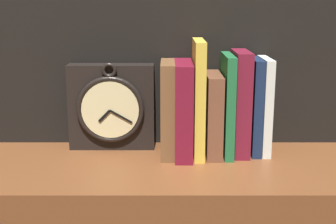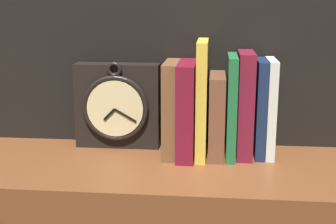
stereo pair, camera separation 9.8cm
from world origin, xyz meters
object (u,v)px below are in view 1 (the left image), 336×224
at_px(book_slot0_brown, 167,108).
at_px(book_slot3_brown, 213,114).
at_px(clock, 112,107).
at_px(book_slot1_maroon, 183,109).
at_px(book_slot2_yellow, 198,98).
at_px(book_slot4_green, 227,105).
at_px(book_slot6_navy, 254,106).
at_px(book_slot7_white, 264,106).
at_px(book_slot5_maroon, 240,103).

bearing_deg(book_slot0_brown, book_slot3_brown, 0.27).
relative_size(clock, book_slot3_brown, 1.13).
distance_m(book_slot1_maroon, book_slot2_yellow, 0.04).
xyz_separation_m(clock, book_slot4_green, (0.27, -0.04, 0.01)).
bearing_deg(book_slot0_brown, book_slot1_maroon, -12.25).
bearing_deg(book_slot6_navy, clock, 175.39).
xyz_separation_m(book_slot4_green, book_slot6_navy, (0.06, 0.01, -0.01)).
height_order(clock, book_slot6_navy, book_slot6_navy).
relative_size(book_slot2_yellow, book_slot7_white, 1.19).
bearing_deg(book_slot3_brown, book_slot1_maroon, -173.11).
relative_size(book_slot0_brown, book_slot1_maroon, 1.00).
xyz_separation_m(book_slot2_yellow, book_slot6_navy, (0.13, 0.01, -0.02)).
bearing_deg(book_slot0_brown, clock, 163.49).
bearing_deg(book_slot5_maroon, book_slot7_white, 5.77).
distance_m(clock, book_slot1_maroon, 0.17).
relative_size(book_slot5_maroon, book_slot6_navy, 1.08).
bearing_deg(book_slot4_green, book_slot5_maroon, 11.33).
bearing_deg(book_slot1_maroon, clock, 164.39).
xyz_separation_m(clock, book_slot7_white, (0.35, -0.03, 0.01)).
distance_m(book_slot1_maroon, book_slot7_white, 0.19).
height_order(book_slot0_brown, book_slot6_navy, book_slot6_navy).
xyz_separation_m(book_slot3_brown, book_slot4_green, (0.03, 0.00, 0.02)).
bearing_deg(book_slot4_green, book_slot2_yellow, -176.71).
height_order(book_slot0_brown, book_slot7_white, book_slot7_white).
bearing_deg(book_slot7_white, clock, 175.79).
xyz_separation_m(book_slot1_maroon, book_slot6_navy, (0.16, 0.02, 0.00)).
distance_m(book_slot0_brown, book_slot2_yellow, 0.07).
height_order(book_slot2_yellow, book_slot4_green, book_slot2_yellow).
bearing_deg(book_slot5_maroon, book_slot4_green, -168.67).
xyz_separation_m(clock, book_slot1_maroon, (0.17, -0.05, 0.01)).
distance_m(book_slot3_brown, book_slot5_maroon, 0.07).
height_order(clock, book_slot3_brown, clock).
height_order(book_slot1_maroon, book_slot3_brown, book_slot1_maroon).
bearing_deg(clock, book_slot5_maroon, -6.07).
distance_m(clock, book_slot2_yellow, 0.21).
xyz_separation_m(book_slot3_brown, book_slot6_navy, (0.10, 0.01, 0.02)).
height_order(book_slot2_yellow, book_slot3_brown, book_slot2_yellow).
xyz_separation_m(book_slot2_yellow, book_slot4_green, (0.07, 0.00, -0.02)).
height_order(book_slot4_green, book_slot6_navy, book_slot4_green).
distance_m(book_slot4_green, book_slot5_maroon, 0.03).
bearing_deg(book_slot1_maroon, book_slot5_maroon, 6.61).
bearing_deg(book_slot7_white, book_slot2_yellow, -174.18).
bearing_deg(clock, book_slot4_green, -8.03).
relative_size(book_slot4_green, book_slot7_white, 1.04).
height_order(book_slot3_brown, book_slot7_white, book_slot7_white).
distance_m(book_slot0_brown, book_slot6_navy, 0.20).
distance_m(book_slot4_green, book_slot7_white, 0.09).
height_order(book_slot5_maroon, book_slot7_white, book_slot5_maroon).
bearing_deg(book_slot7_white, book_slot1_maroon, -173.64).
bearing_deg(book_slot1_maroon, book_slot7_white, 6.36).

